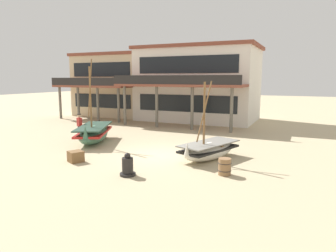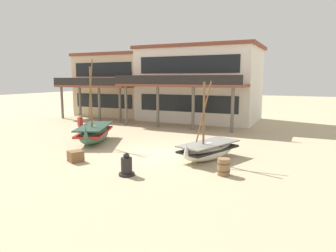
{
  "view_description": "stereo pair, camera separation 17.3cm",
  "coord_description": "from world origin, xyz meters",
  "px_view_note": "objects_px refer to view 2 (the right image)",
  "views": [
    {
      "loc": [
        6.76,
        -13.75,
        3.95
      ],
      "look_at": [
        0.0,
        1.0,
        1.4
      ],
      "focal_mm": 32.58,
      "sensor_mm": 36.0,
      "label": 1
    },
    {
      "loc": [
        6.91,
        -13.68,
        3.95
      ],
      "look_at": [
        0.0,
        1.0,
        1.4
      ],
      "focal_mm": 32.58,
      "sensor_mm": 36.0,
      "label": 2
    }
  ],
  "objects_px": {
    "harbor_building_annex": "(119,85)",
    "fishing_boat_near_left": "(94,133)",
    "fisherman_by_hull": "(80,127)",
    "harbor_building_main": "(200,84)",
    "capstan_winch": "(127,166)",
    "wooden_barrel": "(224,167)",
    "fishing_boat_centre_large": "(208,150)",
    "cargo_crate": "(76,156)"
  },
  "relations": [
    {
      "from": "harbor_building_annex",
      "to": "fishing_boat_near_left",
      "type": "bearing_deg",
      "value": -61.89
    },
    {
      "from": "fisherman_by_hull",
      "to": "harbor_building_main",
      "type": "bearing_deg",
      "value": 72.86
    },
    {
      "from": "capstan_winch",
      "to": "harbor_building_annex",
      "type": "distance_m",
      "value": 21.54
    },
    {
      "from": "fishing_boat_near_left",
      "to": "harbor_building_annex",
      "type": "xyz_separation_m",
      "value": [
        -6.84,
        12.8,
        2.66
      ]
    },
    {
      "from": "fishing_boat_near_left",
      "to": "harbor_building_annex",
      "type": "distance_m",
      "value": 14.75
    },
    {
      "from": "fishing_boat_near_left",
      "to": "capstan_winch",
      "type": "bearing_deg",
      "value": -41.04
    },
    {
      "from": "wooden_barrel",
      "to": "harbor_building_annex",
      "type": "relative_size",
      "value": 0.08
    },
    {
      "from": "fishing_boat_centre_large",
      "to": "harbor_building_annex",
      "type": "height_order",
      "value": "harbor_building_annex"
    },
    {
      "from": "wooden_barrel",
      "to": "fishing_boat_centre_large",
      "type": "bearing_deg",
      "value": 122.29
    },
    {
      "from": "harbor_building_annex",
      "to": "fisherman_by_hull",
      "type": "bearing_deg",
      "value": -66.45
    },
    {
      "from": "fishing_boat_centre_large",
      "to": "harbor_building_main",
      "type": "relative_size",
      "value": 0.35
    },
    {
      "from": "fishing_boat_centre_large",
      "to": "fisherman_by_hull",
      "type": "relative_size",
      "value": 2.27
    },
    {
      "from": "fishing_boat_centre_large",
      "to": "harbor_building_annex",
      "type": "distance_m",
      "value": 20.1
    },
    {
      "from": "fisherman_by_hull",
      "to": "harbor_building_main",
      "type": "xyz_separation_m",
      "value": [
        3.81,
        12.35,
        2.61
      ]
    },
    {
      "from": "fishing_boat_near_left",
      "to": "cargo_crate",
      "type": "bearing_deg",
      "value": -62.82
    },
    {
      "from": "fishing_boat_centre_large",
      "to": "harbor_building_main",
      "type": "height_order",
      "value": "harbor_building_main"
    },
    {
      "from": "fishing_boat_centre_large",
      "to": "fisherman_by_hull",
      "type": "distance_m",
      "value": 9.17
    },
    {
      "from": "wooden_barrel",
      "to": "harbor_building_annex",
      "type": "distance_m",
      "value": 22.52
    },
    {
      "from": "capstan_winch",
      "to": "harbor_building_annex",
      "type": "xyz_separation_m",
      "value": [
        -12.23,
        17.49,
        2.87
      ]
    },
    {
      "from": "wooden_barrel",
      "to": "harbor_building_main",
      "type": "distance_m",
      "value": 17.3
    },
    {
      "from": "fishing_boat_centre_large",
      "to": "fisherman_by_hull",
      "type": "bearing_deg",
      "value": 172.24
    },
    {
      "from": "fishing_boat_near_left",
      "to": "wooden_barrel",
      "type": "height_order",
      "value": "fishing_boat_near_left"
    },
    {
      "from": "fishing_boat_near_left",
      "to": "fishing_boat_centre_large",
      "type": "xyz_separation_m",
      "value": [
        7.65,
        -0.85,
        -0.12
      ]
    },
    {
      "from": "wooden_barrel",
      "to": "harbor_building_annex",
      "type": "xyz_separation_m",
      "value": [
        -15.82,
        15.76,
        2.9
      ]
    },
    {
      "from": "fisherman_by_hull",
      "to": "harbor_building_annex",
      "type": "relative_size",
      "value": 0.2
    },
    {
      "from": "cargo_crate",
      "to": "fishing_boat_near_left",
      "type": "bearing_deg",
      "value": 117.18
    },
    {
      "from": "fishing_boat_near_left",
      "to": "harbor_building_main",
      "type": "relative_size",
      "value": 0.46
    },
    {
      "from": "capstan_winch",
      "to": "harbor_building_annex",
      "type": "height_order",
      "value": "harbor_building_annex"
    },
    {
      "from": "capstan_winch",
      "to": "wooden_barrel",
      "type": "bearing_deg",
      "value": 25.77
    },
    {
      "from": "fishing_boat_centre_large",
      "to": "fisherman_by_hull",
      "type": "xyz_separation_m",
      "value": [
        -9.08,
        1.24,
        0.36
      ]
    },
    {
      "from": "capstan_winch",
      "to": "fishing_boat_near_left",
      "type": "bearing_deg",
      "value": 138.96
    },
    {
      "from": "harbor_building_annex",
      "to": "fishing_boat_centre_large",
      "type": "bearing_deg",
      "value": -43.3
    },
    {
      "from": "fishing_boat_near_left",
      "to": "capstan_winch",
      "type": "xyz_separation_m",
      "value": [
        5.39,
        -4.69,
        -0.21
      ]
    },
    {
      "from": "fisherman_by_hull",
      "to": "harbor_building_annex",
      "type": "bearing_deg",
      "value": 113.55
    },
    {
      "from": "fishing_boat_near_left",
      "to": "fishing_boat_centre_large",
      "type": "relative_size",
      "value": 1.34
    },
    {
      "from": "cargo_crate",
      "to": "harbor_building_annex",
      "type": "xyz_separation_m",
      "value": [
        -8.87,
        16.77,
        2.99
      ]
    },
    {
      "from": "fishing_boat_centre_large",
      "to": "harbor_building_annex",
      "type": "relative_size",
      "value": 0.46
    },
    {
      "from": "fisherman_by_hull",
      "to": "harbor_building_annex",
      "type": "height_order",
      "value": "harbor_building_annex"
    },
    {
      "from": "fishing_boat_near_left",
      "to": "fisherman_by_hull",
      "type": "bearing_deg",
      "value": 164.96
    },
    {
      "from": "capstan_winch",
      "to": "harbor_building_annex",
      "type": "bearing_deg",
      "value": 124.95
    },
    {
      "from": "cargo_crate",
      "to": "harbor_building_annex",
      "type": "bearing_deg",
      "value": 117.89
    },
    {
      "from": "wooden_barrel",
      "to": "fisherman_by_hull",
      "type": "bearing_deg",
      "value": 162.2
    }
  ]
}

